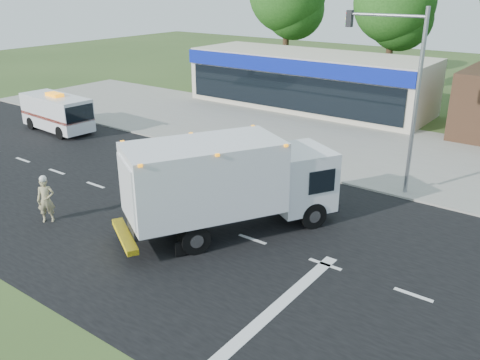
# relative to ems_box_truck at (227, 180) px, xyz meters

# --- Properties ---
(ground) EXTENTS (120.00, 120.00, 0.00)m
(ground) POSITION_rel_ems_box_truck_xyz_m (1.15, -0.01, -2.10)
(ground) COLOR #385123
(ground) RESTS_ON ground
(road_asphalt) EXTENTS (60.00, 14.00, 0.02)m
(road_asphalt) POSITION_rel_ems_box_truck_xyz_m (1.15, -0.01, -2.10)
(road_asphalt) COLOR black
(road_asphalt) RESTS_ON ground
(sidewalk) EXTENTS (60.00, 2.40, 0.12)m
(sidewalk) POSITION_rel_ems_box_truck_xyz_m (1.15, 8.19, -2.04)
(sidewalk) COLOR gray
(sidewalk) RESTS_ON ground
(parking_apron) EXTENTS (60.00, 9.00, 0.02)m
(parking_apron) POSITION_rel_ems_box_truck_xyz_m (1.15, 13.99, -2.09)
(parking_apron) COLOR gray
(parking_apron) RESTS_ON ground
(lane_markings) EXTENTS (55.20, 7.00, 0.01)m
(lane_markings) POSITION_rel_ems_box_truck_xyz_m (2.50, -1.36, -2.09)
(lane_markings) COLOR silver
(lane_markings) RESTS_ON road_asphalt
(ems_box_truck) EXTENTS (6.28, 8.41, 3.65)m
(ems_box_truck) POSITION_rel_ems_box_truck_xyz_m (0.00, 0.00, 0.00)
(ems_box_truck) COLOR black
(ems_box_truck) RESTS_ON ground
(emergency_worker) EXTENTS (0.78, 0.79, 1.95)m
(emergency_worker) POSITION_rel_ems_box_truck_xyz_m (-6.24, -3.57, -1.15)
(emergency_worker) COLOR tan
(emergency_worker) RESTS_ON ground
(ambulance_van) EXTENTS (5.31, 2.33, 2.45)m
(ambulance_van) POSITION_rel_ems_box_truck_xyz_m (-17.04, 4.58, -0.87)
(ambulance_van) COLOR white
(ambulance_van) RESTS_ON ground
(retail_strip_mall) EXTENTS (18.00, 6.20, 4.00)m
(retail_strip_mall) POSITION_rel_ems_box_truck_xyz_m (-7.85, 19.92, -0.09)
(retail_strip_mall) COLOR beige
(retail_strip_mall) RESTS_ON ground
(traffic_signal_pole) EXTENTS (3.51, 0.25, 8.00)m
(traffic_signal_pole) POSITION_rel_ems_box_truck_xyz_m (3.51, 7.59, 2.82)
(traffic_signal_pole) COLOR gray
(traffic_signal_pole) RESTS_ON ground
(background_trees) EXTENTS (36.77, 7.39, 12.10)m
(background_trees) POSITION_rel_ems_box_truck_xyz_m (0.31, 28.16, 5.28)
(background_trees) COLOR #332114
(background_trees) RESTS_ON ground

